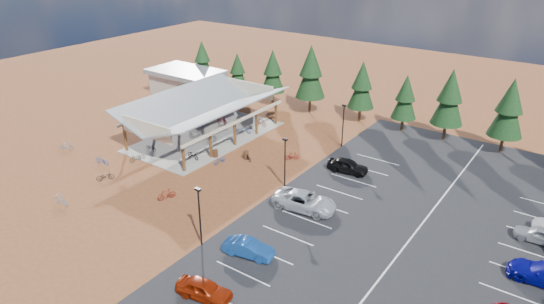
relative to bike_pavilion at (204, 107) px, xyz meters
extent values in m
plane|color=brown|center=(10.00, -7.00, -3.82)|extent=(140.00, 140.00, 0.00)
cube|color=black|center=(28.50, -4.00, -3.80)|extent=(27.00, 44.00, 0.04)
cube|color=gray|center=(0.00, 0.00, -3.77)|extent=(10.60, 18.60, 0.10)
cube|color=#553018|center=(-4.60, -8.40, -2.22)|extent=(0.25, 0.25, 3.00)
cube|color=#553018|center=(-4.60, -4.20, -2.22)|extent=(0.25, 0.25, 3.00)
cube|color=#553018|center=(-4.60, 0.00, -2.22)|extent=(0.25, 0.25, 3.00)
cube|color=#553018|center=(-4.60, 4.20, -2.22)|extent=(0.25, 0.25, 3.00)
cube|color=#553018|center=(-4.60, 8.40, -2.22)|extent=(0.25, 0.25, 3.00)
cube|color=#553018|center=(4.60, -8.40, -2.22)|extent=(0.25, 0.25, 3.00)
cube|color=#553018|center=(4.60, -4.20, -2.22)|extent=(0.25, 0.25, 3.00)
cube|color=#553018|center=(4.60, 0.00, -2.22)|extent=(0.25, 0.25, 3.00)
cube|color=#553018|center=(4.60, 4.20, -2.22)|extent=(0.25, 0.25, 3.00)
cube|color=#553018|center=(4.60, 8.40, -2.22)|extent=(0.25, 0.25, 3.00)
cube|color=beige|center=(-5.00, 0.00, -0.72)|extent=(0.22, 18.00, 0.35)
cube|color=beige|center=(5.00, 0.00, -0.72)|extent=(0.22, 18.00, 0.35)
cube|color=slate|center=(-2.90, 0.00, 0.18)|extent=(5.85, 19.40, 2.13)
cube|color=slate|center=(2.90, 0.00, 0.18)|extent=(5.85, 19.40, 2.13)
cube|color=beige|center=(0.00, -9.00, 0.08)|extent=(7.50, 0.15, 1.80)
cube|color=beige|center=(0.00, 9.00, 0.08)|extent=(7.50, 0.15, 1.80)
cube|color=#ADA593|center=(-14.00, 11.00, -2.22)|extent=(10.00, 6.00, 3.20)
cube|color=slate|center=(-14.00, 11.00, -0.27)|extent=(11.00, 7.00, 0.70)
cylinder|color=black|center=(15.00, -17.00, -1.32)|extent=(0.14, 0.14, 5.00)
cube|color=black|center=(15.00, -17.00, 1.23)|extent=(0.50, 0.25, 0.18)
cylinder|color=black|center=(15.00, -5.00, -1.32)|extent=(0.14, 0.14, 5.00)
cube|color=black|center=(15.00, -5.00, 1.23)|extent=(0.50, 0.25, 0.18)
cylinder|color=black|center=(15.00, 7.00, -1.32)|extent=(0.14, 0.14, 5.00)
cube|color=black|center=(15.00, 7.00, 1.23)|extent=(0.50, 0.25, 0.18)
cylinder|color=#3F2516|center=(4.92, -3.88, -3.37)|extent=(0.60, 0.60, 0.90)
cylinder|color=#3F2516|center=(7.92, -2.16, -3.37)|extent=(0.60, 0.60, 0.90)
cylinder|color=#382314|center=(-14.67, 15.59, -2.91)|extent=(0.36, 0.36, 1.82)
cone|color=black|center=(-14.67, 15.59, 0.19)|extent=(3.21, 3.21, 4.38)
cone|color=black|center=(-14.67, 15.59, 2.01)|extent=(2.48, 2.48, 3.28)
cylinder|color=#382314|center=(-6.55, 14.42, -2.99)|extent=(0.36, 0.36, 1.67)
cone|color=black|center=(-6.55, 14.42, -0.16)|extent=(2.93, 2.93, 4.00)
cone|color=black|center=(-6.55, 14.42, 1.51)|extent=(2.27, 2.27, 3.00)
cylinder|color=#382314|center=(-0.50, 14.93, -2.85)|extent=(0.36, 0.36, 1.95)
cone|color=black|center=(-0.50, 14.93, 0.47)|extent=(3.44, 3.44, 4.69)
cone|color=black|center=(-0.50, 14.93, 2.42)|extent=(2.66, 2.66, 3.51)
cylinder|color=#382314|center=(5.79, 14.92, -2.67)|extent=(0.36, 0.36, 2.30)
cone|color=black|center=(5.79, 14.92, 1.24)|extent=(4.05, 4.05, 5.53)
cone|color=black|center=(5.79, 14.92, 3.55)|extent=(3.13, 3.13, 4.15)
cylinder|color=#382314|center=(12.96, 15.83, -2.84)|extent=(0.36, 0.36, 1.98)
cone|color=black|center=(12.96, 15.83, 0.52)|extent=(3.48, 3.48, 4.74)
cone|color=black|center=(12.96, 15.83, 2.50)|extent=(2.69, 2.69, 3.56)
cylinder|color=#382314|center=(18.88, 15.77, -2.93)|extent=(0.36, 0.36, 1.78)
cone|color=black|center=(18.88, 15.77, 0.10)|extent=(3.14, 3.14, 4.28)
cone|color=black|center=(18.88, 15.77, 1.88)|extent=(2.42, 2.42, 3.21)
cylinder|color=#382314|center=(24.12, 15.89, -2.75)|extent=(0.36, 0.36, 2.15)
cone|color=black|center=(24.12, 15.89, 0.90)|extent=(3.78, 3.78, 5.15)
cone|color=black|center=(24.12, 15.89, 3.04)|extent=(2.92, 2.92, 3.86)
cylinder|color=#382314|center=(30.59, 15.92, -2.75)|extent=(0.36, 0.36, 2.14)
cone|color=black|center=(30.59, 15.92, 0.89)|extent=(3.77, 3.77, 5.14)
cone|color=black|center=(30.59, 15.92, 3.03)|extent=(2.91, 2.91, 3.85)
imported|color=black|center=(-2.16, -6.89, -3.31)|extent=(1.60, 0.58, 0.84)
imported|color=gray|center=(-1.48, -0.43, -3.22)|extent=(1.73, 0.88, 1.00)
imported|color=navy|center=(-3.12, 1.87, -3.22)|extent=(1.91, 0.68, 1.00)
imported|color=maroon|center=(-1.14, 4.33, -3.24)|extent=(1.65, 0.59, 0.97)
imported|color=black|center=(3.27, -5.69, -3.24)|extent=(1.92, 0.91, 0.97)
imported|color=gray|center=(1.37, -0.56, -3.23)|extent=(1.68, 0.73, 0.98)
imported|color=navy|center=(3.25, 3.53, -3.24)|extent=(1.94, 1.22, 0.96)
imported|color=maroon|center=(3.56, 6.50, -3.17)|extent=(1.87, 0.60, 1.11)
imported|color=black|center=(-1.43, -9.57, -3.38)|extent=(1.12, 1.80, 0.90)
imported|color=gray|center=(-10.45, -12.22, -3.32)|extent=(1.64, 1.34, 1.00)
imported|color=#18509D|center=(-3.90, -12.28, -3.36)|extent=(1.84, 0.82, 0.93)
imported|color=maroon|center=(7.37, -13.54, -3.28)|extent=(1.20, 1.85, 1.08)
imported|color=black|center=(-0.59, -14.41, -3.37)|extent=(1.40, 1.80, 0.91)
imported|color=#9B9EA3|center=(0.22, -19.86, -3.27)|extent=(1.86, 0.62, 1.10)
imported|color=#21509C|center=(6.41, -4.79, -3.38)|extent=(0.76, 1.75, 0.89)
imported|color=maroon|center=(12.28, 0.54, -3.33)|extent=(1.47, 1.48, 0.98)
imported|color=black|center=(8.19, -2.37, -3.38)|extent=(1.80, 1.15, 0.89)
imported|color=maroon|center=(19.44, -21.50, -3.10)|extent=(4.25, 2.34, 1.37)
imported|color=navy|center=(19.01, -16.00, -3.12)|extent=(4.24, 2.21, 1.33)
imported|color=#ADB0B6|center=(18.89, -7.57, -2.97)|extent=(6.17, 3.50, 1.63)
imported|color=black|center=(18.66, 1.35, -3.06)|extent=(4.43, 2.20, 1.45)
imported|color=#93979A|center=(37.12, -0.94, -3.12)|extent=(4.02, 1.89, 1.33)
camera|label=1|loc=(38.38, -40.23, 19.14)|focal=32.00mm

